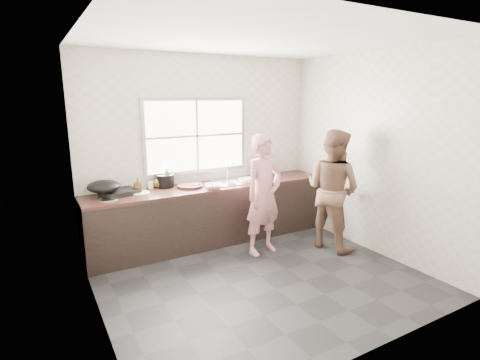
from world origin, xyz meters
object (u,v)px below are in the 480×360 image
bottle_brown_tall (138,186)px  woman (263,199)px  bowl_held (231,183)px  pot_lid_right (138,190)px  bottle_brown_short (158,182)px  plate_food (141,193)px  pot_lid_left (108,199)px  bowl_crabs (247,181)px  burner (120,192)px  dish_rack (261,166)px  bottle_green (167,176)px  glass_jar (151,185)px  wok (104,186)px  black_pot (165,181)px  cutting_board (190,186)px  person_side (332,189)px

bottle_brown_tall → woman: bearing=-28.1°
bowl_held → pot_lid_right: bowl_held is taller
bottle_brown_short → plate_food: bearing=-145.5°
bowl_held → pot_lid_left: (-1.71, 0.09, -0.02)m
bowl_crabs → bottle_brown_short: 1.29m
bottle_brown_short → burner: (-0.54, -0.08, -0.05)m
bowl_crabs → bottle_brown_tall: (-1.56, 0.21, 0.06)m
bowl_crabs → bowl_held: size_ratio=0.93×
woman → pot_lid_right: 1.72m
bowl_held → dish_rack: 0.80m
bottle_green → bowl_crabs: bearing=-17.0°
glass_jar → plate_food: bearing=-133.7°
glass_jar → pot_lid_right: size_ratio=0.41×
bowl_held → bottle_green: (-0.84, 0.36, 0.12)m
bottle_brown_tall → pot_lid_right: (0.03, 0.13, -0.09)m
wok → bottle_brown_tall: bearing=0.0°
black_pot → pot_lid_left: bearing=-162.1°
cutting_board → bowl_held: size_ratio=1.91×
cutting_board → bowl_crabs: size_ratio=2.04×
person_side → pot_lid_left: 3.00m
person_side → burner: person_side is taller
woman → plate_food: size_ratio=6.46×
person_side → black_pot: (-2.01, 1.22, 0.11)m
glass_jar → pot_lid_left: size_ratio=0.41×
bowl_crabs → pot_lid_right: bowl_crabs is taller
plate_food → dish_rack: (2.00, 0.18, 0.15)m
bottle_brown_short → pot_lid_right: bottle_brown_short is taller
black_pot → bottle_green: size_ratio=0.81×
black_pot → bowl_crabs: bearing=-16.4°
cutting_board → pot_lid_right: cutting_board is taller
dish_rack → plate_food: bearing=-170.8°
plate_food → burner: burner is taller
glass_jar → pot_lid_right: 0.19m
woman → cutting_board: 1.06m
bottle_brown_short → bottle_green: bearing=0.0°
black_pot → bottle_green: bearing=10.5°
person_side → plate_food: (-2.41, 1.02, 0.03)m
burner → pot_lid_right: bearing=16.9°
bottle_green → glass_jar: (-0.24, 0.00, -0.10)m
black_pot → pot_lid_left: 0.88m
bowl_held → woman: bearing=-71.3°
person_side → cutting_board: bearing=45.1°
cutting_board → plate_food: bearing=-179.2°
plate_food → pot_lid_right: (0.02, 0.21, -0.00)m
person_side → wok: (-2.86, 1.09, 0.16)m
bottle_brown_tall → cutting_board: bearing=-5.1°
person_side → bottle_brown_tall: person_side is taller
woman → pot_lid_right: bearing=137.7°
person_side → bottle_green: (-1.98, 1.22, 0.17)m
person_side → bowl_crabs: (-0.87, 0.88, 0.05)m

